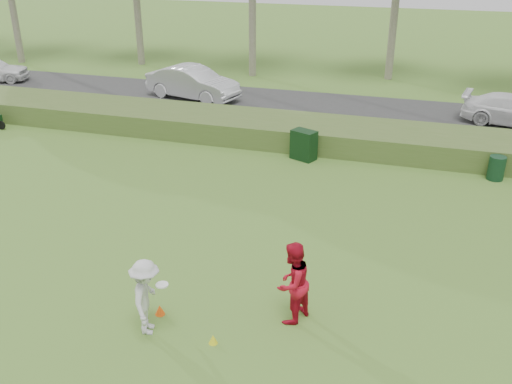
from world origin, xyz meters
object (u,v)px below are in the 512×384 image
(player_red, at_px, (292,283))
(trash_bin, at_px, (496,168))
(player_white, at_px, (146,297))
(car_mid, at_px, (193,83))
(utility_cabinet, at_px, (304,145))
(cone_orange, at_px, (160,310))
(cone_yellow, at_px, (213,339))

(player_red, distance_m, trash_bin, 11.11)
(player_white, height_order, car_mid, player_white)
(player_red, bearing_deg, utility_cabinet, -145.20)
(car_mid, bearing_deg, trash_bin, -100.85)
(cone_orange, relative_size, car_mid, 0.05)
(cone_yellow, xyz_separation_m, trash_bin, (6.40, 11.20, 0.32))
(utility_cabinet, bearing_deg, cone_orange, -72.04)
(player_white, height_order, player_red, player_red)
(trash_bin, bearing_deg, utility_cabinet, -179.68)
(player_red, distance_m, utility_cabinet, 10.05)
(cone_orange, xyz_separation_m, utility_cabinet, (1.00, 10.57, 0.45))
(player_red, distance_m, cone_orange, 3.13)
(player_red, relative_size, car_mid, 0.39)
(cone_orange, bearing_deg, car_mid, 110.23)
(player_white, relative_size, car_mid, 0.35)
(cone_orange, distance_m, trash_bin, 13.25)
(utility_cabinet, relative_size, car_mid, 0.23)
(cone_yellow, xyz_separation_m, car_mid, (-7.89, 17.87, 0.78))
(player_white, height_order, cone_yellow, player_white)
(player_red, bearing_deg, trash_bin, 176.93)
(player_red, xyz_separation_m, trash_bin, (5.01, 9.90, -0.54))
(cone_orange, distance_m, utility_cabinet, 10.62)
(player_red, xyz_separation_m, cone_orange, (-2.93, -0.71, -0.85))
(cone_yellow, bearing_deg, cone_orange, 158.80)
(player_red, distance_m, cone_yellow, 2.10)
(utility_cabinet, bearing_deg, player_white, -71.61)
(utility_cabinet, bearing_deg, car_mid, 161.04)
(cone_yellow, distance_m, car_mid, 19.55)
(player_white, distance_m, player_red, 3.18)
(utility_cabinet, xyz_separation_m, trash_bin, (6.93, 0.04, -0.14))
(player_red, xyz_separation_m, car_mid, (-9.29, 16.57, -0.09))
(trash_bin, relative_size, car_mid, 0.17)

